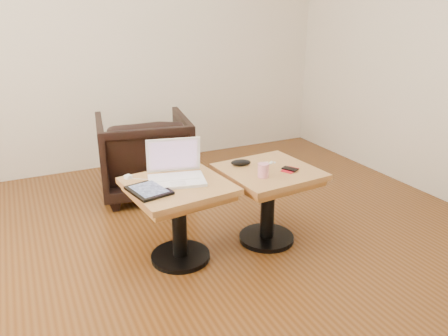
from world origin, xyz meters
name	(u,v)px	position (x,y,z in m)	size (l,w,h in m)	color
room_shell	(215,57)	(0.00, 0.00, 1.35)	(4.52, 4.52, 2.71)	#502A0F
side_table_left	(178,203)	(-0.18, 0.19, 0.42)	(0.67, 0.67, 0.55)	black
side_table_right	(268,188)	(0.48, 0.15, 0.42)	(0.66, 0.66, 0.55)	black
laptop	(176,172)	(-0.17, 0.26, 0.61)	(0.41, 0.36, 0.26)	white
tablet	(149,190)	(-0.38, 0.14, 0.56)	(0.26, 0.30, 0.02)	black
charging_adapter	(128,177)	(-0.44, 0.41, 0.57)	(0.04, 0.04, 0.02)	white
glasses_case	(241,163)	(0.34, 0.31, 0.58)	(0.14, 0.06, 0.04)	black
striped_cup	(263,170)	(0.37, 0.05, 0.60)	(0.07, 0.07, 0.09)	#E63865
earbuds_tangle	(271,163)	(0.55, 0.25, 0.56)	(0.08, 0.05, 0.02)	white
phone_on_sleeve	(290,169)	(0.60, 0.07, 0.56)	(0.14, 0.13, 0.01)	#A8051C
armchair	(144,155)	(-0.07, 1.39, 0.36)	(0.77, 0.80, 0.73)	black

